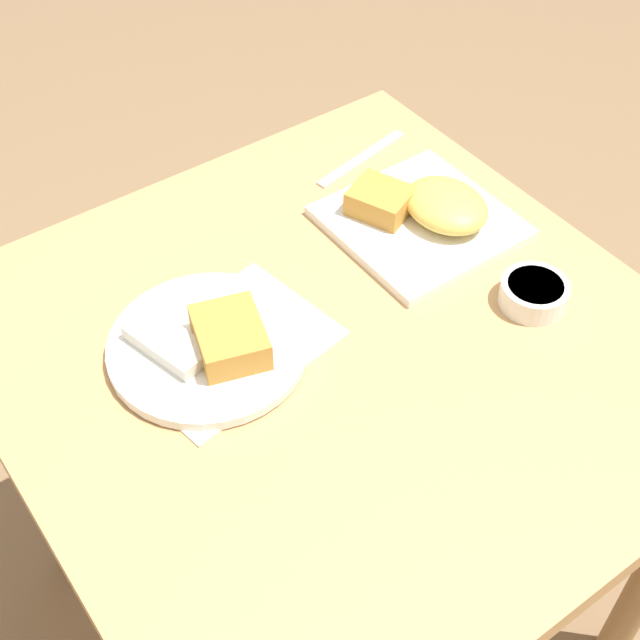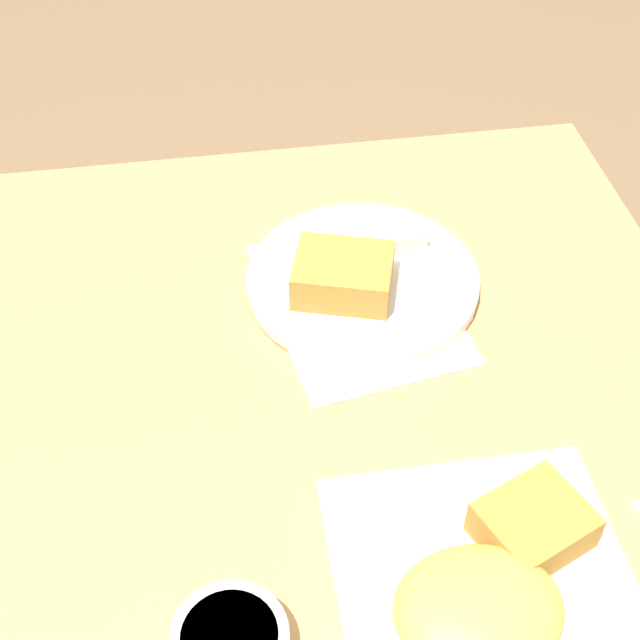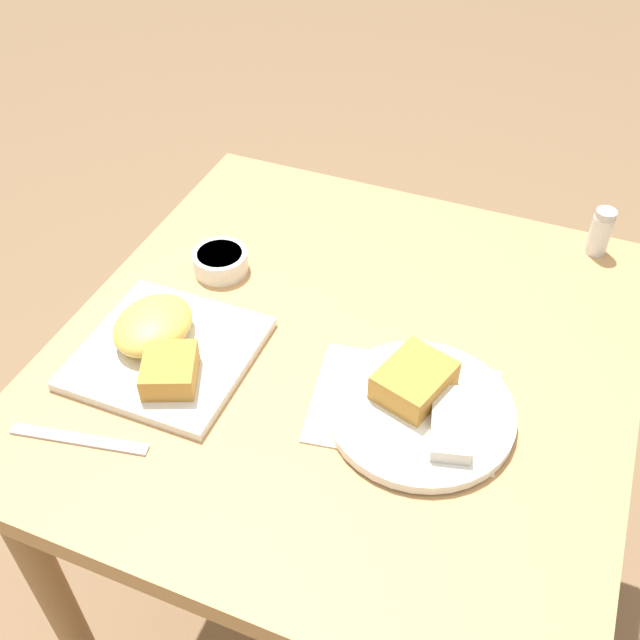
{
  "view_description": "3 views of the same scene",
  "coord_description": "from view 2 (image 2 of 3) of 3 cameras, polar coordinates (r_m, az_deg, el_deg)",
  "views": [
    {
      "loc": [
        -0.58,
        0.45,
        1.54
      ],
      "look_at": [
        0.03,
        0.01,
        0.74
      ],
      "focal_mm": 50.0,
      "sensor_mm": 36.0,
      "label": 1
    },
    {
      "loc": [
        -0.07,
        -0.55,
        1.36
      ],
      "look_at": [
        0.02,
        0.04,
        0.77
      ],
      "focal_mm": 50.0,
      "sensor_mm": 36.0,
      "label": 2
    },
    {
      "loc": [
        0.71,
        0.25,
        1.48
      ],
      "look_at": [
        0.0,
        -0.04,
        0.76
      ],
      "focal_mm": 42.0,
      "sensor_mm": 36.0,
      "label": 3
    }
  ],
  "objects": [
    {
      "name": "dining_table",
      "position": [
        0.93,
        -0.88,
        -8.41
      ],
      "size": [
        0.83,
        0.81,
        0.71
      ],
      "color": "tan",
      "rests_on": "ground_plane"
    },
    {
      "name": "menu_card",
      "position": [
        0.93,
        2.43,
        1.15
      ],
      "size": [
        0.22,
        0.27,
        0.0
      ],
      "rotation": [
        0.0,
        0.0,
        0.16
      ],
      "color": "beige",
      "rests_on": "dining_table"
    },
    {
      "name": "plate_square_near",
      "position": [
        0.73,
        10.78,
        -16.46
      ],
      "size": [
        0.23,
        0.23,
        0.06
      ],
      "color": "white",
      "rests_on": "dining_table"
    },
    {
      "name": "plate_oval_far",
      "position": [
        0.94,
        2.49,
        2.87
      ],
      "size": [
        0.25,
        0.25,
        0.05
      ],
      "color": "white",
      "rests_on": "menu_card"
    }
  ]
}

